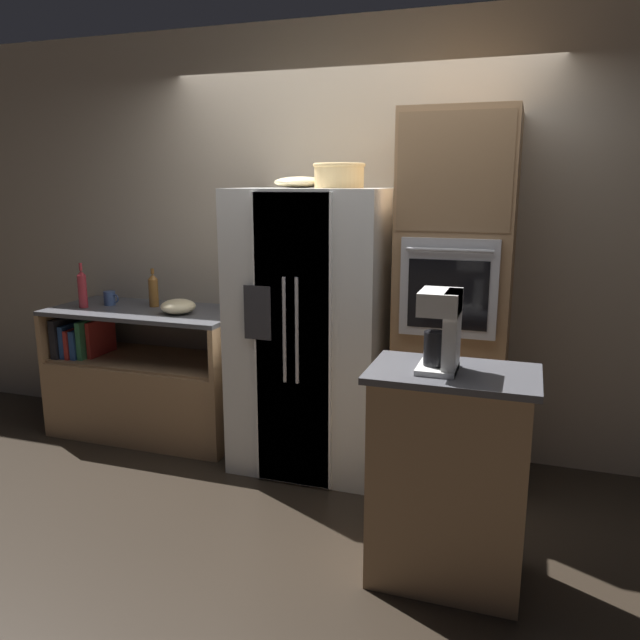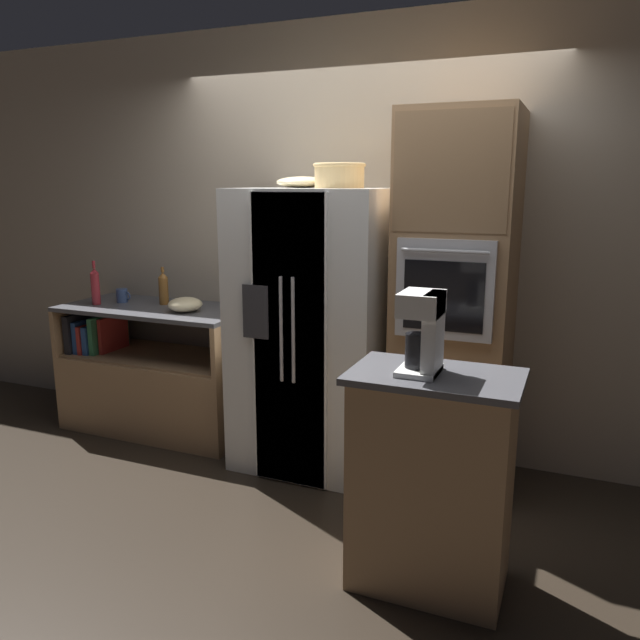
{
  "view_description": "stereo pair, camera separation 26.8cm",
  "coord_description": "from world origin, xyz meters",
  "px_view_note": "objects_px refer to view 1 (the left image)",
  "views": [
    {
      "loc": [
        1.12,
        -3.54,
        1.78
      ],
      "look_at": [
        -0.07,
        -0.02,
        0.96
      ],
      "focal_mm": 35.0,
      "sensor_mm": 36.0,
      "label": 1
    },
    {
      "loc": [
        1.37,
        -3.44,
        1.78
      ],
      "look_at": [
        -0.07,
        -0.02,
        0.96
      ],
      "focal_mm": 35.0,
      "sensor_mm": 36.0,
      "label": 2
    }
  ],
  "objects_px": {
    "bottle_tall": "(153,290)",
    "mixing_bowl": "(178,306)",
    "refrigerator": "(314,330)",
    "mug": "(110,298)",
    "wall_oven": "(454,302)",
    "wicker_basket": "(339,175)",
    "fruit_bowl": "(300,182)",
    "coffee_maker": "(444,327)",
    "bottle_short": "(82,289)"
  },
  "relations": [
    {
      "from": "bottle_tall",
      "to": "mixing_bowl",
      "type": "bearing_deg",
      "value": -28.27
    },
    {
      "from": "bottle_tall",
      "to": "mixing_bowl",
      "type": "relative_size",
      "value": 1.16
    },
    {
      "from": "refrigerator",
      "to": "mug",
      "type": "distance_m",
      "value": 1.61
    },
    {
      "from": "refrigerator",
      "to": "wall_oven",
      "type": "relative_size",
      "value": 0.8
    },
    {
      "from": "bottle_tall",
      "to": "mixing_bowl",
      "type": "xyz_separation_m",
      "value": [
        0.29,
        -0.16,
        -0.07
      ]
    },
    {
      "from": "refrigerator",
      "to": "bottle_tall",
      "type": "relative_size",
      "value": 6.4
    },
    {
      "from": "wicker_basket",
      "to": "mug",
      "type": "bearing_deg",
      "value": 175.55
    },
    {
      "from": "wicker_basket",
      "to": "bottle_tall",
      "type": "height_order",
      "value": "wicker_basket"
    },
    {
      "from": "mixing_bowl",
      "to": "bottle_tall",
      "type": "bearing_deg",
      "value": 151.73
    },
    {
      "from": "fruit_bowl",
      "to": "bottle_tall",
      "type": "distance_m",
      "value": 1.39
    },
    {
      "from": "wall_oven",
      "to": "bottle_tall",
      "type": "xyz_separation_m",
      "value": [
        -2.12,
        0.09,
        -0.06
      ]
    },
    {
      "from": "refrigerator",
      "to": "wicker_basket",
      "type": "distance_m",
      "value": 0.97
    },
    {
      "from": "wicker_basket",
      "to": "mug",
      "type": "relative_size",
      "value": 2.6
    },
    {
      "from": "bottle_tall",
      "to": "coffee_maker",
      "type": "xyz_separation_m",
      "value": [
        2.2,
        -1.17,
        0.15
      ]
    },
    {
      "from": "mixing_bowl",
      "to": "refrigerator",
      "type": "bearing_deg",
      "value": -0.14
    },
    {
      "from": "wall_oven",
      "to": "mug",
      "type": "height_order",
      "value": "wall_oven"
    },
    {
      "from": "mug",
      "to": "coffee_maker",
      "type": "relative_size",
      "value": 0.34
    },
    {
      "from": "wall_oven",
      "to": "mug",
      "type": "relative_size",
      "value": 18.42
    },
    {
      "from": "mug",
      "to": "mixing_bowl",
      "type": "height_order",
      "value": "mug"
    },
    {
      "from": "coffee_maker",
      "to": "refrigerator",
      "type": "bearing_deg",
      "value": 132.56
    },
    {
      "from": "bottle_tall",
      "to": "mixing_bowl",
      "type": "height_order",
      "value": "bottle_tall"
    },
    {
      "from": "refrigerator",
      "to": "bottle_short",
      "type": "relative_size",
      "value": 5.49
    },
    {
      "from": "refrigerator",
      "to": "wicker_basket",
      "type": "bearing_deg",
      "value": -10.75
    },
    {
      "from": "wicker_basket",
      "to": "refrigerator",
      "type": "bearing_deg",
      "value": 169.25
    },
    {
      "from": "refrigerator",
      "to": "mug",
      "type": "bearing_deg",
      "value": 176.21
    },
    {
      "from": "wall_oven",
      "to": "bottle_tall",
      "type": "relative_size",
      "value": 7.96
    },
    {
      "from": "wall_oven",
      "to": "mixing_bowl",
      "type": "xyz_separation_m",
      "value": [
        -1.83,
        -0.07,
        -0.13
      ]
    },
    {
      "from": "bottle_tall",
      "to": "mug",
      "type": "bearing_deg",
      "value": -170.84
    },
    {
      "from": "wall_oven",
      "to": "coffee_maker",
      "type": "xyz_separation_m",
      "value": [
        0.08,
        -1.09,
        0.1
      ]
    },
    {
      "from": "bottle_short",
      "to": "fruit_bowl",
      "type": "bearing_deg",
      "value": 2.64
    },
    {
      "from": "wall_oven",
      "to": "bottle_short",
      "type": "bearing_deg",
      "value": -177.67
    },
    {
      "from": "bottle_short",
      "to": "mixing_bowl",
      "type": "height_order",
      "value": "bottle_short"
    },
    {
      "from": "refrigerator",
      "to": "bottle_short",
      "type": "xyz_separation_m",
      "value": [
        -1.72,
        -0.03,
        0.18
      ]
    },
    {
      "from": "fruit_bowl",
      "to": "wicker_basket",
      "type": "bearing_deg",
      "value": -15.32
    },
    {
      "from": "bottle_short",
      "to": "refrigerator",
      "type": "bearing_deg",
      "value": 1.06
    },
    {
      "from": "bottle_short",
      "to": "coffee_maker",
      "type": "xyz_separation_m",
      "value": [
        2.65,
        -0.98,
        0.14
      ]
    },
    {
      "from": "coffee_maker",
      "to": "bottle_short",
      "type": "bearing_deg",
      "value": 159.68
    },
    {
      "from": "refrigerator",
      "to": "mixing_bowl",
      "type": "bearing_deg",
      "value": 179.86
    },
    {
      "from": "wicker_basket",
      "to": "mug",
      "type": "xyz_separation_m",
      "value": [
        -1.77,
        0.14,
        -0.86
      ]
    },
    {
      "from": "mug",
      "to": "mixing_bowl",
      "type": "distance_m",
      "value": 0.63
    },
    {
      "from": "wall_oven",
      "to": "fruit_bowl",
      "type": "xyz_separation_m",
      "value": [
        -0.96,
        -0.03,
        0.69
      ]
    },
    {
      "from": "refrigerator",
      "to": "wicker_basket",
      "type": "height_order",
      "value": "wicker_basket"
    },
    {
      "from": "fruit_bowl",
      "to": "bottle_tall",
      "type": "height_order",
      "value": "fruit_bowl"
    },
    {
      "from": "refrigerator",
      "to": "wicker_basket",
      "type": "xyz_separation_m",
      "value": [
        0.17,
        -0.03,
        0.95
      ]
    },
    {
      "from": "mixing_bowl",
      "to": "coffee_maker",
      "type": "xyz_separation_m",
      "value": [
        1.91,
        -1.02,
        0.22
      ]
    },
    {
      "from": "refrigerator",
      "to": "mixing_bowl",
      "type": "relative_size",
      "value": 7.45
    },
    {
      "from": "wall_oven",
      "to": "wicker_basket",
      "type": "bearing_deg",
      "value": -171.31
    },
    {
      "from": "bottle_tall",
      "to": "coffee_maker",
      "type": "distance_m",
      "value": 2.5
    },
    {
      "from": "mixing_bowl",
      "to": "fruit_bowl",
      "type": "bearing_deg",
      "value": 2.64
    },
    {
      "from": "refrigerator",
      "to": "coffee_maker",
      "type": "relative_size",
      "value": 5.01
    }
  ]
}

